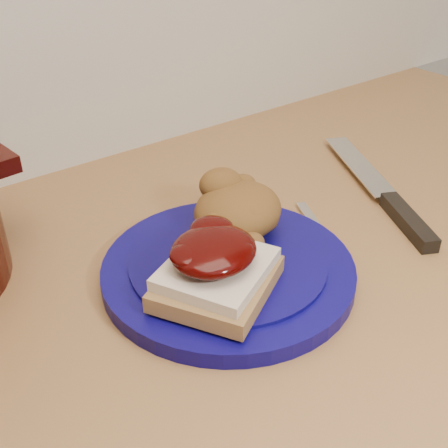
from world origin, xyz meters
TOP-DOWN VIEW (x-y plane):
  - plate at (0.03, 1.46)m, footprint 0.34×0.34m
  - sandwich at (-0.01, 1.44)m, footprint 0.14×0.14m
  - stuffing_mound at (0.07, 1.50)m, footprint 0.13×0.12m
  - chef_knife at (0.27, 1.45)m, footprint 0.16×0.28m
  - butter_knife at (0.16, 1.46)m, footprint 0.07×0.14m

SIDE VIEW (x-z plane):
  - butter_knife at x=0.16m, z-range 0.90..0.90m
  - plate at x=0.03m, z-range 0.90..0.92m
  - chef_knife at x=0.27m, z-range 0.90..0.92m
  - sandwich at x=-0.01m, z-range 0.92..0.97m
  - stuffing_mound at x=0.07m, z-range 0.92..0.97m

